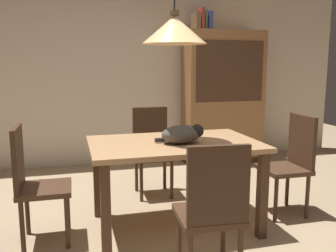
{
  "coord_description": "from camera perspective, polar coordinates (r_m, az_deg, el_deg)",
  "views": [
    {
      "loc": [
        -0.83,
        -2.49,
        1.39
      ],
      "look_at": [
        0.0,
        0.6,
        0.85
      ],
      "focal_mm": 39.16,
      "sensor_mm": 36.0,
      "label": 1
    }
  ],
  "objects": [
    {
      "name": "ground",
      "position": [
        2.97,
        3.14,
        -18.35
      ],
      "size": [
        10.0,
        10.0,
        0.0
      ],
      "primitive_type": "plane",
      "color": "tan"
    },
    {
      "name": "back_wall",
      "position": [
        5.2,
        -6.0,
        10.2
      ],
      "size": [
        6.4,
        0.1,
        2.9
      ],
      "primitive_type": "cube",
      "color": "beige",
      "rests_on": "ground"
    },
    {
      "name": "dining_table",
      "position": [
        3.09,
        1.0,
        -4.27
      ],
      "size": [
        1.4,
        0.9,
        0.75
      ],
      "color": "tan",
      "rests_on": "ground"
    },
    {
      "name": "chair_near_front",
      "position": [
        2.34,
        6.95,
        -12.52
      ],
      "size": [
        0.43,
        0.43,
        0.93
      ],
      "color": "#472D1E",
      "rests_on": "ground"
    },
    {
      "name": "chair_far_back",
      "position": [
        3.95,
        -2.52,
        -3.26
      ],
      "size": [
        0.41,
        0.41,
        0.93
      ],
      "color": "#472D1E",
      "rests_on": "ground"
    },
    {
      "name": "chair_right_side",
      "position": [
        3.6,
        18.61,
        -5.06
      ],
      "size": [
        0.4,
        0.4,
        0.93
      ],
      "color": "#472D1E",
      "rests_on": "ground"
    },
    {
      "name": "chair_left_side",
      "position": [
        3.03,
        -20.19,
        -7.87
      ],
      "size": [
        0.4,
        0.4,
        0.93
      ],
      "color": "#472D1E",
      "rests_on": "ground"
    },
    {
      "name": "cat_sleeping",
      "position": [
        2.99,
        2.32,
        -1.25
      ],
      "size": [
        0.39,
        0.26,
        0.16
      ],
      "color": "#4C4742",
      "rests_on": "dining_table"
    },
    {
      "name": "pendant_lamp",
      "position": [
        3.01,
        1.06,
        14.79
      ],
      "size": [
        0.52,
        0.52,
        1.3
      ],
      "color": "#E5B775"
    },
    {
      "name": "hutch_bookcase",
      "position": [
        5.27,
        8.53,
        4.03
      ],
      "size": [
        1.12,
        0.45,
        1.85
      ],
      "color": "olive",
      "rests_on": "ground"
    },
    {
      "name": "book_brown_thick",
      "position": [
        5.13,
        4.37,
        15.95
      ],
      "size": [
        0.06,
        0.24,
        0.22
      ],
      "primitive_type": "cube",
      "color": "brown",
      "rests_on": "hutch_bookcase"
    },
    {
      "name": "book_red_tall",
      "position": [
        5.15,
        5.1,
        16.24
      ],
      "size": [
        0.04,
        0.22,
        0.28
      ],
      "primitive_type": "cube",
      "color": "#B73833",
      "rests_on": "hutch_bookcase"
    },
    {
      "name": "book_green_slim",
      "position": [
        5.17,
        5.63,
        16.1
      ],
      "size": [
        0.03,
        0.2,
        0.26
      ],
      "primitive_type": "cube",
      "color": "#427A4C",
      "rests_on": "hutch_bookcase"
    },
    {
      "name": "book_blue_wide",
      "position": [
        5.19,
        6.24,
        15.95
      ],
      "size": [
        0.06,
        0.24,
        0.24
      ],
      "primitive_type": "cube",
      "color": "#384C93",
      "rests_on": "hutch_bookcase"
    }
  ]
}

